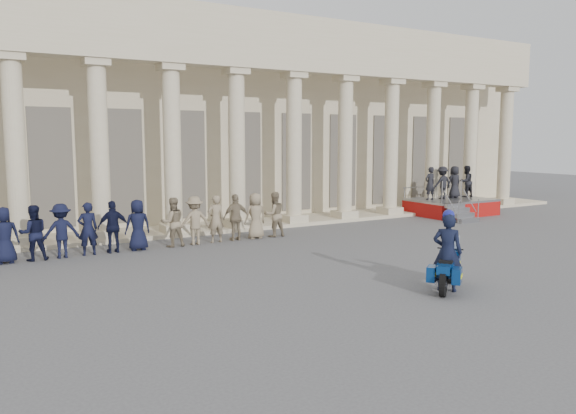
{
  "coord_description": "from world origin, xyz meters",
  "views": [
    {
      "loc": [
        -8.03,
        -12.0,
        3.62
      ],
      "look_at": [
        0.28,
        2.27,
        1.6
      ],
      "focal_mm": 35.0,
      "sensor_mm": 36.0,
      "label": 1
    }
  ],
  "objects": [
    {
      "name": "ground",
      "position": [
        0.0,
        0.0,
        0.0
      ],
      "size": [
        90.0,
        90.0,
        0.0
      ],
      "primitive_type": "plane",
      "color": "#4C4C4F",
      "rests_on": "ground"
    },
    {
      "name": "building",
      "position": [
        -0.0,
        14.74,
        4.52
      ],
      "size": [
        40.0,
        12.5,
        9.0
      ],
      "color": "#C2B291",
      "rests_on": "ground"
    },
    {
      "name": "officer_rank",
      "position": [
        -5.02,
        6.01,
        0.83
      ],
      "size": [
        14.49,
        0.63,
        1.66
      ],
      "color": "black",
      "rests_on": "ground"
    },
    {
      "name": "reviewing_stand",
      "position": [
        12.12,
        7.09,
        1.18
      ],
      "size": [
        3.75,
        3.72,
        2.3
      ],
      "color": "gray",
      "rests_on": "ground"
    },
    {
      "name": "motorcycle",
      "position": [
        1.92,
        -2.52,
        0.54
      ],
      "size": [
        1.63,
        1.38,
        1.24
      ],
      "rotation": [
        0.0,
        0.0,
        0.64
      ],
      "color": "black",
      "rests_on": "ground"
    },
    {
      "name": "rider",
      "position": [
        1.84,
        -2.59,
        0.97
      ],
      "size": [
        0.77,
        0.81,
        1.96
      ],
      "rotation": [
        0.0,
        0.0,
        2.22
      ],
      "color": "black",
      "rests_on": "ground"
    }
  ]
}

